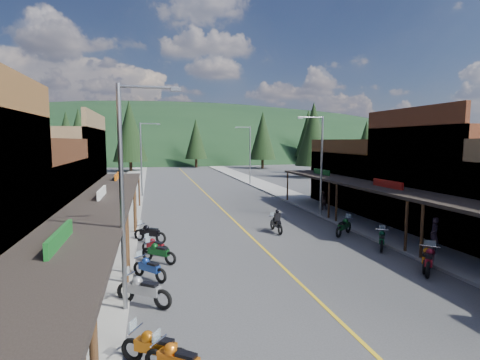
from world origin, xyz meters
TOP-DOWN VIEW (x-y plane):
  - ground at (0.00, 0.00)m, footprint 220.00×220.00m
  - centerline at (0.00, 20.00)m, footprint 0.15×90.00m
  - sidewalk_west at (-8.70, 20.00)m, footprint 3.40×94.00m
  - sidewalk_east at (8.70, 20.00)m, footprint 3.40×94.00m
  - shop_west_3 at (-13.78, 11.30)m, footprint 10.90×10.20m
  - shop_east_2 at (13.78, 1.70)m, footprint 10.90×9.00m
  - shop_east_3 at (13.75, 11.30)m, footprint 10.90×10.20m
  - streetlight_0 at (-6.95, -6.00)m, footprint 2.16×0.18m
  - streetlight_1 at (-6.95, 22.00)m, footprint 2.16×0.18m
  - streetlight_2 at (6.95, 8.00)m, footprint 2.16×0.18m
  - streetlight_3 at (6.95, 30.00)m, footprint 2.16×0.18m
  - ridge_hill at (0.00, 135.00)m, footprint 310.00×140.00m
  - pine_1 at (-24.00, 70.00)m, footprint 5.88×5.88m
  - pine_2 at (-10.00, 58.00)m, footprint 6.72×6.72m
  - pine_3 at (4.00, 66.00)m, footprint 5.04×5.04m
  - pine_4 at (18.00, 60.00)m, footprint 5.88×5.88m
  - pine_5 at (34.00, 72.00)m, footprint 6.72×6.72m
  - pine_6 at (46.00, 64.00)m, footprint 5.04×5.04m
  - pine_7 at (-32.00, 76.00)m, footprint 5.88×5.88m
  - pine_8 at (-22.00, 40.00)m, footprint 4.48×4.48m
  - pine_9 at (24.00, 45.00)m, footprint 4.93×4.93m
  - pine_10 at (-18.00, 50.00)m, footprint 5.38×5.38m
  - pine_11 at (20.00, 38.00)m, footprint 5.82×5.82m
  - bike_west_3 at (-5.54, -10.27)m, footprint 1.99×1.78m
  - bike_west_4 at (-6.10, -9.54)m, footprint 2.13×1.69m
  - bike_west_5 at (-6.47, -5.59)m, footprint 2.34×2.00m
  - bike_west_6 at (-6.27, -2.92)m, footprint 1.84×1.96m
  - bike_west_7 at (-5.83, -0.68)m, footprint 2.01×1.89m
  - bike_west_8 at (-5.97, 0.68)m, footprint 1.77×1.73m
  - bike_west_9 at (-6.27, 3.26)m, footprint 2.22×1.95m
  - bike_east_5 at (6.30, -5.07)m, footprint 2.18×2.20m
  - bike_east_6 at (6.48, -4.64)m, footprint 1.99×2.02m
  - bike_east_7 at (6.46, -1.16)m, footprint 1.75×2.13m
  - bike_east_8 at (5.93, 2.16)m, footprint 2.19×1.97m
  - rider_on_bike at (1.94, 3.90)m, footprint 0.74×2.13m
  - pedestrian_east_a at (8.41, -2.87)m, footprint 0.71×0.83m
  - pedestrian_east_b at (8.29, 10.09)m, footprint 0.85×0.56m

SIDE VIEW (x-z plane):
  - ground at x=0.00m, z-range 0.00..0.00m
  - ridge_hill at x=0.00m, z-range -30.00..30.00m
  - centerline at x=0.00m, z-range 0.00..0.01m
  - sidewalk_west at x=-8.70m, z-range 0.00..0.15m
  - sidewalk_east at x=8.70m, z-range 0.00..0.15m
  - bike_west_8 at x=-5.97m, z-range 0.00..1.06m
  - bike_west_3 at x=-5.54m, z-range 0.00..1.15m
  - bike_west_6 at x=-6.27m, z-range 0.00..1.15m
  - bike_west_7 at x=-5.83m, z-range 0.00..1.18m
  - bike_west_4 at x=-6.10m, z-range 0.00..1.19m
  - bike_east_7 at x=6.46m, z-range 0.00..1.20m
  - bike_east_6 at x=6.48m, z-range 0.00..1.21m
  - bike_east_8 at x=5.93m, z-range 0.00..1.27m
  - bike_west_9 at x=-6.27m, z-range 0.00..1.27m
  - rider_on_bike at x=1.94m, z-range -0.16..1.45m
  - bike_east_5 at x=6.30m, z-range 0.00..1.33m
  - bike_west_5 at x=-6.47m, z-range 0.00..1.33m
  - pedestrian_east_b at x=8.29m, z-range 0.15..1.80m
  - pedestrian_east_a at x=8.41m, z-range 0.15..2.07m
  - shop_east_3 at x=13.75m, z-range -0.57..5.63m
  - shop_east_2 at x=13.78m, z-range -0.58..7.62m
  - shop_west_3 at x=-13.78m, z-range -0.58..7.62m
  - streetlight_0 at x=-6.95m, z-range 0.46..8.46m
  - streetlight_1 at x=-6.95m, z-range 0.46..8.46m
  - streetlight_2 at x=6.95m, z-range 0.46..8.46m
  - streetlight_3 at x=6.95m, z-range 0.46..8.46m
  - pine_8 at x=-22.00m, z-range 0.98..10.98m
  - pine_9 at x=24.00m, z-range 0.98..11.78m
  - pine_3 at x=4.00m, z-range 0.98..11.98m
  - pine_6 at x=46.00m, z-range 0.98..11.98m
  - pine_10 at x=-18.00m, z-range 0.98..12.58m
  - pine_11 at x=20.00m, z-range 0.99..13.39m
  - pine_1 at x=-24.00m, z-range 0.99..13.49m
  - pine_4 at x=18.00m, z-range 0.99..13.49m
  - pine_7 at x=-32.00m, z-range 0.99..13.49m
  - pine_2 at x=-10.00m, z-range 0.99..14.99m
  - pine_5 at x=34.00m, z-range 0.99..14.99m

